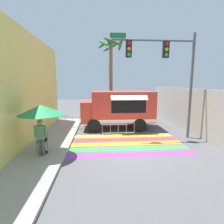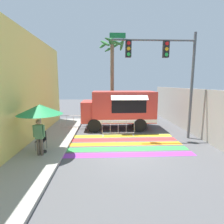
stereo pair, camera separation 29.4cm
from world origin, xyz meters
The scene contains 13 objects.
ground_plane centered at (0.00, 0.00, 0.00)m, with size 60.00×60.00×0.00m, color #4C4C4F.
sidewalk_left centered at (-5.27, 0.00, 0.07)m, with size 4.40×16.00×0.13m.
building_left_facade centered at (-5.37, 0.00, 3.08)m, with size 0.25×16.00×6.16m.
concrete_wall_right centered at (4.83, 3.00, 1.51)m, with size 0.20×16.00×3.02m.
crosswalk_painted centered at (0.00, 1.24, 0.00)m, with size 6.40×3.60×0.01m.
food_truck centered at (-0.13, 4.79, 1.60)m, with size 5.29×2.83×2.80m.
traffic_signal_pole centered at (2.47, 2.14, 4.49)m, with size 4.99×0.29×6.26m.
patio_umbrella centered at (-4.09, -0.11, 2.18)m, with size 2.02×2.02×2.29m.
folding_chair centered at (-4.28, 0.33, 0.67)m, with size 0.43×0.43×0.89m.
vendor_person centered at (-4.08, -0.44, 1.08)m, with size 0.53×0.22×1.66m.
barricade_front centered at (-0.25, 2.82, 0.51)m, with size 2.11×0.44×1.02m.
barricade_side centered at (-3.46, 4.78, 0.50)m, with size 2.04×0.44×1.02m.
palm_tree centered at (-0.42, 7.71, 5.06)m, with size 2.25×2.22×7.25m.
Camera 1 is at (-1.48, -8.11, 3.34)m, focal length 28.00 mm.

